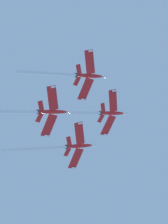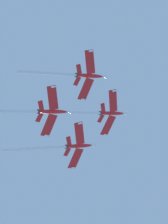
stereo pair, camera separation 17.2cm
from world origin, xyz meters
name	(u,v)px [view 1 (the left image)]	position (x,y,z in m)	size (l,w,h in m)	color
jet_lead	(98,113)	(-7.95, -13.38, 153.97)	(28.54, 27.75, 22.15)	red
jet_left_wing	(64,147)	(-25.30, -11.16, 145.96)	(27.53, 26.13, 20.46)	red
jet_right_wing	(75,75)	(-6.33, -31.88, 147.33)	(25.95, 24.80, 18.63)	red
jet_slot	(33,112)	(-25.30, -30.06, 139.13)	(28.56, 27.17, 20.46)	red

